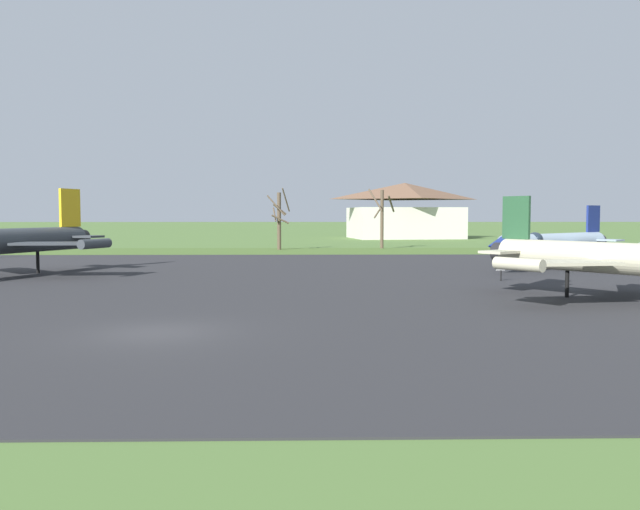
{
  "coord_description": "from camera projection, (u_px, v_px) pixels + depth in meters",
  "views": [
    {
      "loc": [
        4.87,
        -21.22,
        3.9
      ],
      "look_at": [
        5.62,
        15.89,
        1.57
      ],
      "focal_mm": 36.7,
      "sensor_mm": 36.0,
      "label": 1
    }
  ],
  "objects": [
    {
      "name": "ground_plane",
      "position": [
        158.0,
        334.0,
        21.32
      ],
      "size": [
        600.0,
        600.0,
        0.0
      ],
      "primitive_type": "plane",
      "color": "#4C6B33"
    },
    {
      "name": "asphalt_apron",
      "position": [
        220.0,
        283.0,
        36.54
      ],
      "size": [
        96.24,
        50.85,
        0.05
      ],
      "primitive_type": "cube",
      "color": "#28282B",
      "rests_on": "ground"
    },
    {
      "name": "grass_verge_strip",
      "position": [
        260.0,
        251.0,
        67.9
      ],
      "size": [
        156.24,
        12.0,
        0.06
      ],
      "primitive_type": "cube",
      "color": "#456128",
      "rests_on": "ground"
    },
    {
      "name": "jet_fighter_front_left",
      "position": [
        553.0,
        242.0,
        45.27
      ],
      "size": [
        12.56,
        11.64,
        4.54
      ],
      "color": "#8EA3B2",
      "rests_on": "ground"
    },
    {
      "name": "info_placard_front_left",
      "position": [
        501.0,
        272.0,
        37.62
      ],
      "size": [
        0.53,
        0.23,
        0.94
      ],
      "color": "black",
      "rests_on": "ground"
    },
    {
      "name": "jet_fighter_rear_left",
      "position": [
        629.0,
        258.0,
        27.87
      ],
      "size": [
        11.06,
        12.64,
        4.79
      ],
      "color": "#B7B293",
      "rests_on": "ground"
    },
    {
      "name": "bare_tree_left_of_center",
      "position": [
        279.0,
        219.0,
        70.25
      ],
      "size": [
        2.47,
        1.8,
        6.67
      ],
      "color": "brown",
      "rests_on": "ground"
    },
    {
      "name": "bare_tree_center",
      "position": [
        382.0,
        216.0,
        72.91
      ],
      "size": [
        3.08,
        2.52,
        6.72
      ],
      "color": "brown",
      "rests_on": "ground"
    },
    {
      "name": "visitor_building",
      "position": [
        405.0,
        211.0,
        105.3
      ],
      "size": [
        19.09,
        15.08,
        8.9
      ],
      "color": "beige",
      "rests_on": "ground"
    }
  ]
}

